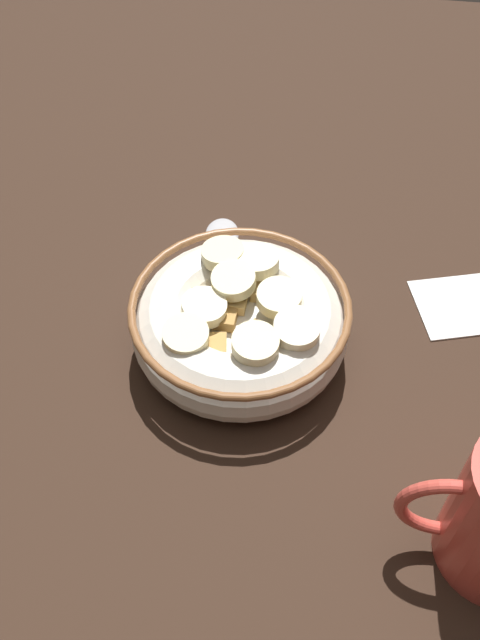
{
  "coord_description": "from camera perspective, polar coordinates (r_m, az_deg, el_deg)",
  "views": [
    {
      "loc": [
        -4.63,
        32.16,
        42.56
      ],
      "look_at": [
        0.0,
        0.0,
        3.0
      ],
      "focal_mm": 39.22,
      "sensor_mm": 36.0,
      "label": 1
    }
  ],
  "objects": [
    {
      "name": "spoon",
      "position": [
        0.6,
        -1.59,
        5.67
      ],
      "size": [
        3.69,
        15.66,
        0.8
      ],
      "color": "#B7B7BC",
      "rests_on": "ground_plane"
    },
    {
      "name": "ground_plane",
      "position": [
        0.54,
        -0.0,
        -2.68
      ],
      "size": [
        116.16,
        116.16,
        2.0
      ],
      "primitive_type": "cube",
      "color": "#332116"
    },
    {
      "name": "cereal_bowl",
      "position": [
        0.51,
        0.01,
        -0.14
      ],
      "size": [
        16.13,
        16.13,
        6.08
      ],
      "color": "silver",
      "rests_on": "ground_plane"
    }
  ]
}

